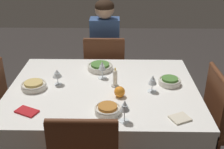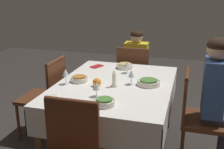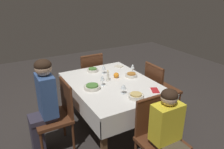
{
  "view_description": "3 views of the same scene",
  "coord_description": "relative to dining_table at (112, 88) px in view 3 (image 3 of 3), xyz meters",
  "views": [
    {
      "loc": [
        0.1,
        -1.89,
        1.77
      ],
      "look_at": [
        0.07,
        0.02,
        0.84
      ],
      "focal_mm": 45.0,
      "sensor_mm": 36.0,
      "label": 1
    },
    {
      "loc": [
        2.46,
        0.68,
        1.65
      ],
      "look_at": [
        0.06,
        -0.01,
        0.84
      ],
      "focal_mm": 45.0,
      "sensor_mm": 36.0,
      "label": 2
    },
    {
      "loc": [
        -2.39,
        1.35,
        1.97
      ],
      "look_at": [
        -0.1,
        0.06,
        0.9
      ],
      "focal_mm": 35.0,
      "sensor_mm": 36.0,
      "label": 3
    }
  ],
  "objects": [
    {
      "name": "orange_fruit",
      "position": [
        0.13,
        -0.14,
        0.12
      ],
      "size": [
        0.08,
        0.08,
        0.08
      ],
      "primitive_type": "sphere",
      "color": "orange",
      "rests_on": "dining_table"
    },
    {
      "name": "ground_plane",
      "position": [
        0.0,
        0.0,
        -0.65
      ],
      "size": [
        8.0,
        8.0,
        0.0
      ],
      "primitive_type": "plane",
      "color": "#332D2B"
    },
    {
      "name": "chair_east",
      "position": [
        0.97,
        -0.08,
        -0.15
      ],
      "size": [
        0.44,
        0.44,
        0.91
      ],
      "rotation": [
        0.0,
        0.0,
        1.57
      ],
      "color": "#562D19",
      "rests_on": "ground_plane"
    },
    {
      "name": "person_adult_denim",
      "position": [
        -0.02,
        0.95,
        0.04
      ],
      "size": [
        0.3,
        0.34,
        1.22
      ],
      "rotation": [
        0.0,
        0.0,
        3.14
      ],
      "color": "#383342",
      "rests_on": "ground_plane"
    },
    {
      "name": "chair_south",
      "position": [
        -0.08,
        -0.79,
        -0.15
      ],
      "size": [
        0.44,
        0.44,
        0.91
      ],
      "color": "#562D19",
      "rests_on": "ground_plane"
    },
    {
      "name": "napkin_spare_side",
      "position": [
        -0.49,
        -0.35,
        0.09
      ],
      "size": [
        0.17,
        0.14,
        0.01
      ],
      "rotation": [
        0.0,
        0.0,
        -0.45
      ],
      "color": "red",
      "rests_on": "dining_table"
    },
    {
      "name": "wine_glass_east",
      "position": [
        0.37,
        -0.06,
        0.18
      ],
      "size": [
        0.07,
        0.07,
        0.14
      ],
      "color": "white",
      "rests_on": "dining_table"
    },
    {
      "name": "bowl_east",
      "position": [
        0.52,
        0.06,
        0.11
      ],
      "size": [
        0.17,
        0.17,
        0.06
      ],
      "color": "silver",
      "rests_on": "dining_table"
    },
    {
      "name": "bowl_west",
      "position": [
        -0.52,
        -0.03,
        0.11
      ],
      "size": [
        0.19,
        0.19,
        0.06
      ],
      "color": "silver",
      "rests_on": "dining_table"
    },
    {
      "name": "wine_glass_west",
      "position": [
        -0.35,
        0.04,
        0.18
      ],
      "size": [
        0.07,
        0.07,
        0.13
      ],
      "color": "white",
      "rests_on": "dining_table"
    },
    {
      "name": "bowl_south",
      "position": [
        0.05,
        -0.35,
        0.11
      ],
      "size": [
        0.17,
        0.17,
        0.06
      ],
      "color": "silver",
      "rests_on": "dining_table"
    },
    {
      "name": "bowl_north",
      "position": [
        -0.04,
        0.32,
        0.11
      ],
      "size": [
        0.22,
        0.22,
        0.06
      ],
      "color": "silver",
      "rests_on": "dining_table"
    },
    {
      "name": "chair_north",
      "position": [
        -0.02,
        0.79,
        -0.15
      ],
      "size": [
        0.44,
        0.44,
        0.91
      ],
      "rotation": [
        0.0,
        0.0,
        3.14
      ],
      "color": "#562D19",
      "rests_on": "ground_plane"
    },
    {
      "name": "person_child_yellow",
      "position": [
        -1.14,
        -0.01,
        -0.06
      ],
      "size": [
        0.33,
        0.3,
        1.09
      ],
      "rotation": [
        0.0,
        0.0,
        -1.57
      ],
      "color": "#4C4233",
      "rests_on": "ground_plane"
    },
    {
      "name": "wine_glass_north",
      "position": [
        -0.01,
        0.16,
        0.19
      ],
      "size": [
        0.07,
        0.07,
        0.15
      ],
      "color": "white",
      "rests_on": "dining_table"
    },
    {
      "name": "candle_centerpiece",
      "position": [
        0.09,
        0.02,
        0.14
      ],
      "size": [
        0.06,
        0.06,
        0.16
      ],
      "color": "beige",
      "rests_on": "dining_table"
    },
    {
      "name": "napkin_red_folded",
      "position": [
        0.51,
        -0.41,
        0.09
      ],
      "size": [
        0.15,
        0.14,
        0.01
      ],
      "rotation": [
        0.0,
        0.0,
        0.45
      ],
      "color": "beige",
      "rests_on": "dining_table"
    },
    {
      "name": "wine_glass_south",
      "position": [
        0.15,
        -0.44,
        0.19
      ],
      "size": [
        0.06,
        0.06,
        0.15
      ],
      "color": "white",
      "rests_on": "dining_table"
    },
    {
      "name": "chair_west",
      "position": [
        -0.97,
        -0.01,
        -0.15
      ],
      "size": [
        0.44,
        0.44,
        0.91
      ],
      "rotation": [
        0.0,
        0.0,
        -1.57
      ],
      "color": "#562D19",
      "rests_on": "ground_plane"
    },
    {
      "name": "dining_table",
      "position": [
        0.0,
        0.0,
        0.0
      ],
      "size": [
        1.44,
        1.08,
        0.74
      ],
      "color": "white",
      "rests_on": "ground_plane"
    }
  ]
}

